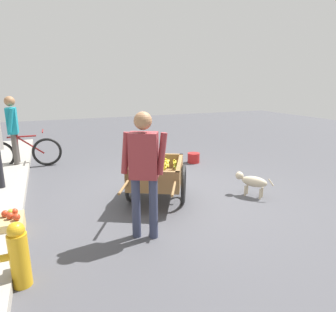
{
  "coord_description": "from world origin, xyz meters",
  "views": [
    {
      "loc": [
        -4.3,
        1.94,
        1.93
      ],
      "look_at": [
        -0.02,
        0.14,
        0.75
      ],
      "focal_mm": 31.15,
      "sensor_mm": 36.0,
      "label": 1
    }
  ],
  "objects_px": {
    "fruit_cart": "(157,176)",
    "plastic_bucket": "(194,158)",
    "vendor_person": "(144,165)",
    "apple_crate": "(11,225)",
    "dog": "(252,181)",
    "cyclist_person": "(13,126)",
    "bicycle": "(24,153)",
    "fire_hydrant": "(19,255)"
  },
  "relations": [
    {
      "from": "vendor_person",
      "to": "fire_hydrant",
      "type": "distance_m",
      "value": 1.59
    },
    {
      "from": "fire_hydrant",
      "to": "plastic_bucket",
      "type": "xyz_separation_m",
      "value": [
        3.32,
        -3.63,
        -0.21
      ]
    },
    {
      "from": "bicycle",
      "to": "plastic_bucket",
      "type": "height_order",
      "value": "bicycle"
    },
    {
      "from": "cyclist_person",
      "to": "plastic_bucket",
      "type": "xyz_separation_m",
      "value": [
        -1.15,
        -3.95,
        -0.86
      ]
    },
    {
      "from": "cyclist_person",
      "to": "fire_hydrant",
      "type": "relative_size",
      "value": 2.44
    },
    {
      "from": "vendor_person",
      "to": "cyclist_person",
      "type": "xyz_separation_m",
      "value": [
        4.05,
        1.73,
        0.02
      ]
    },
    {
      "from": "vendor_person",
      "to": "plastic_bucket",
      "type": "bearing_deg",
      "value": -37.42
    },
    {
      "from": "bicycle",
      "to": "apple_crate",
      "type": "distance_m",
      "value": 3.3
    },
    {
      "from": "fruit_cart",
      "to": "vendor_person",
      "type": "relative_size",
      "value": 1.13
    },
    {
      "from": "vendor_person",
      "to": "fire_hydrant",
      "type": "height_order",
      "value": "vendor_person"
    },
    {
      "from": "fruit_cart",
      "to": "dog",
      "type": "bearing_deg",
      "value": -104.84
    },
    {
      "from": "bicycle",
      "to": "vendor_person",
      "type": "bearing_deg",
      "value": -158.72
    },
    {
      "from": "vendor_person",
      "to": "bicycle",
      "type": "relative_size",
      "value": 0.96
    },
    {
      "from": "dog",
      "to": "cyclist_person",
      "type": "bearing_deg",
      "value": 48.23
    },
    {
      "from": "bicycle",
      "to": "fire_hydrant",
      "type": "xyz_separation_m",
      "value": [
        -4.46,
        -0.18,
        -0.02
      ]
    },
    {
      "from": "bicycle",
      "to": "apple_crate",
      "type": "height_order",
      "value": "bicycle"
    },
    {
      "from": "fruit_cart",
      "to": "plastic_bucket",
      "type": "xyz_separation_m",
      "value": [
        1.89,
        -1.68,
        -0.32
      ]
    },
    {
      "from": "dog",
      "to": "fire_hydrant",
      "type": "xyz_separation_m",
      "value": [
        -1.0,
        3.54,
        0.06
      ]
    },
    {
      "from": "dog",
      "to": "fire_hydrant",
      "type": "distance_m",
      "value": 3.68
    },
    {
      "from": "vendor_person",
      "to": "fire_hydrant",
      "type": "relative_size",
      "value": 2.39
    },
    {
      "from": "vendor_person",
      "to": "apple_crate",
      "type": "bearing_deg",
      "value": 64.6
    },
    {
      "from": "fruit_cart",
      "to": "bicycle",
      "type": "height_order",
      "value": "bicycle"
    },
    {
      "from": "apple_crate",
      "to": "plastic_bucket",
      "type": "bearing_deg",
      "value": -60.55
    },
    {
      "from": "cyclist_person",
      "to": "apple_crate",
      "type": "bearing_deg",
      "value": -177.58
    },
    {
      "from": "plastic_bucket",
      "to": "fruit_cart",
      "type": "bearing_deg",
      "value": 138.48
    },
    {
      "from": "dog",
      "to": "bicycle",
      "type": "bearing_deg",
      "value": 47.12
    },
    {
      "from": "fire_hydrant",
      "to": "vendor_person",
      "type": "bearing_deg",
      "value": -73.8
    },
    {
      "from": "bicycle",
      "to": "dog",
      "type": "bearing_deg",
      "value": -132.88
    },
    {
      "from": "vendor_person",
      "to": "bicycle",
      "type": "height_order",
      "value": "vendor_person"
    },
    {
      "from": "bicycle",
      "to": "dog",
      "type": "xyz_separation_m",
      "value": [
        -3.46,
        -3.72,
        -0.08
      ]
    },
    {
      "from": "cyclist_person",
      "to": "plastic_bucket",
      "type": "bearing_deg",
      "value": -106.15
    },
    {
      "from": "plastic_bucket",
      "to": "bicycle",
      "type": "bearing_deg",
      "value": 73.3
    },
    {
      "from": "vendor_person",
      "to": "dog",
      "type": "xyz_separation_m",
      "value": [
        0.6,
        -2.14,
        -0.69
      ]
    },
    {
      "from": "dog",
      "to": "plastic_bucket",
      "type": "distance_m",
      "value": 2.32
    },
    {
      "from": "fruit_cart",
      "to": "apple_crate",
      "type": "height_order",
      "value": "fruit_cart"
    },
    {
      "from": "plastic_bucket",
      "to": "dog",
      "type": "bearing_deg",
      "value": 177.96
    },
    {
      "from": "cyclist_person",
      "to": "dog",
      "type": "bearing_deg",
      "value": -131.77
    },
    {
      "from": "fruit_cart",
      "to": "vendor_person",
      "type": "bearing_deg",
      "value": 151.59
    },
    {
      "from": "apple_crate",
      "to": "fire_hydrant",
      "type": "bearing_deg",
      "value": -170.77
    },
    {
      "from": "cyclist_person",
      "to": "apple_crate",
      "type": "relative_size",
      "value": 3.71
    },
    {
      "from": "fire_hydrant",
      "to": "bicycle",
      "type": "bearing_deg",
      "value": 2.27
    },
    {
      "from": "apple_crate",
      "to": "dog",
      "type": "bearing_deg",
      "value": -92.45
    }
  ]
}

